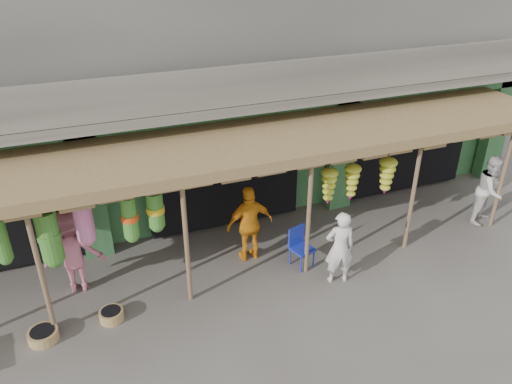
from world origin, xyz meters
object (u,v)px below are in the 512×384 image
object	(u,v)px
blue_chair	(300,244)
person_shopper	(73,252)
person_front	(340,248)
person_right	(491,190)
person_vendor	(250,224)

from	to	relation	value
blue_chair	person_shopper	distance (m)	4.57
blue_chair	person_front	size ratio (longest dim) A/B	0.55
person_right	person_vendor	size ratio (longest dim) A/B	0.99
person_front	person_vendor	world-z (taller)	person_vendor
person_right	person_shopper	distance (m)	9.54
blue_chair	person_right	xyz separation A→B (m)	(5.02, -0.04, 0.37)
blue_chair	person_vendor	size ratio (longest dim) A/B	0.51
person_front	person_vendor	bearing A→B (deg)	-31.83
person_shopper	blue_chair	bearing A→B (deg)	177.77
person_front	person_shopper	bearing A→B (deg)	-5.53
blue_chair	person_front	xyz separation A→B (m)	(0.48, -0.80, 0.32)
blue_chair	person_right	bearing A→B (deg)	-16.24
person_shopper	person_vendor	bearing A→B (deg)	-175.89
person_right	person_shopper	bearing A→B (deg)	149.26
person_right	person_vendor	world-z (taller)	person_vendor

